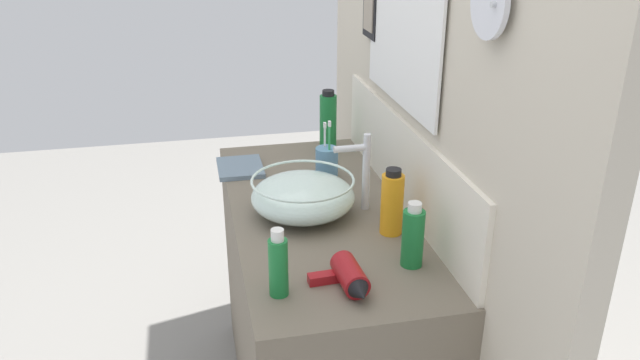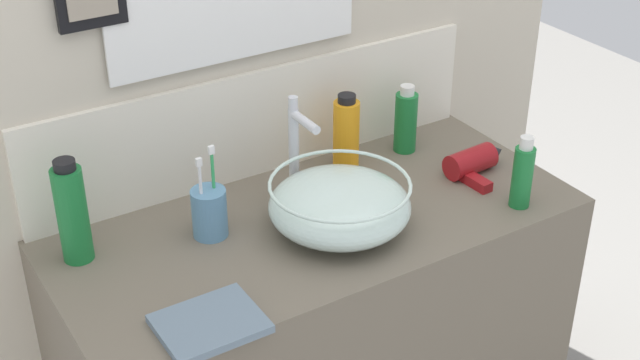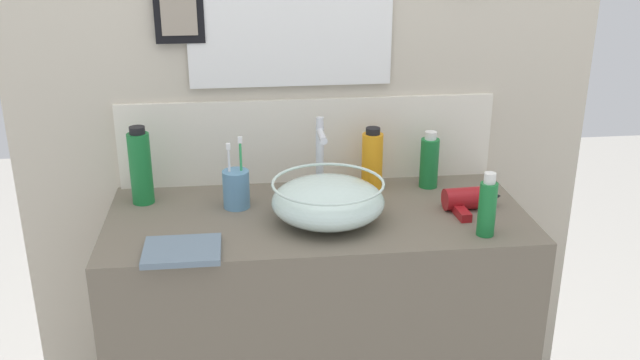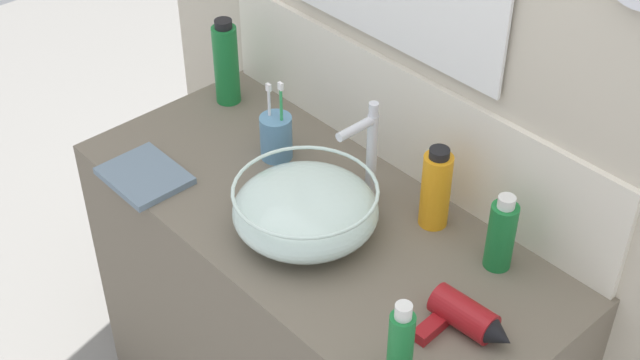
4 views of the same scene
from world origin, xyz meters
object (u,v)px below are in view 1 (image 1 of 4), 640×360
hand_towel (240,167)px  faucet (363,167)px  toothbrush_cup (327,163)px  lotion_bottle (328,122)px  glass_bowl_sink (303,196)px  spray_bottle (392,203)px  shampoo_bottle (278,265)px  hair_drier (350,278)px  soap_dispenser (413,237)px

hand_towel → faucet: bearing=40.9°
toothbrush_cup → lotion_bottle: (-0.27, 0.06, 0.05)m
glass_bowl_sink → spray_bottle: (0.16, 0.22, 0.03)m
glass_bowl_sink → shampoo_bottle: 0.42m
faucet → toothbrush_cup: 0.26m
spray_bottle → hand_towel: size_ratio=1.01×
shampoo_bottle → lotion_bottle: (-0.91, 0.32, 0.03)m
hair_drier → hand_towel: bearing=-166.7°
toothbrush_cup → spray_bottle: bearing=12.9°
faucet → spray_bottle: size_ratio=1.24×
lotion_bottle → glass_bowl_sink: bearing=-20.4°
shampoo_bottle → hand_towel: shampoo_bottle is taller
spray_bottle → hand_towel: spray_bottle is taller
toothbrush_cup → soap_dispenser: size_ratio=1.19×
lotion_bottle → hand_towel: lotion_bottle is taller
faucet → soap_dispenser: bearing=6.6°
faucet → hair_drier: bearing=-19.3°
glass_bowl_sink → shampoo_bottle: bearing=-18.4°
soap_dispenser → spray_bottle: 0.18m
toothbrush_cup → hair_drier: bearing=-7.9°
soap_dispenser → lotion_bottle: (-0.85, -0.03, 0.03)m
faucet → spray_bottle: (0.16, 0.04, -0.04)m
hair_drier → hand_towel: (-0.79, -0.19, -0.02)m
spray_bottle → hair_drier: bearing=-36.4°
shampoo_bottle → toothbrush_cup: bearing=158.1°
glass_bowl_sink → faucet: faucet is taller
lotion_bottle → shampoo_bottle: bearing=-19.5°
toothbrush_cup → spray_bottle: size_ratio=1.08×
soap_dispenser → hand_towel: (-0.72, -0.37, -0.07)m
hair_drier → spray_bottle: spray_bottle is taller
shampoo_bottle → hand_towel: 0.78m
soap_dispenser → shampoo_bottle: soap_dispenser is taller
hand_towel → toothbrush_cup: bearing=63.9°
faucet → soap_dispenser: 0.34m
spray_bottle → glass_bowl_sink: bearing=-126.2°
faucet → hand_towel: bearing=-139.1°
toothbrush_cup → faucet: bearing=12.2°
soap_dispenser → spray_bottle: (-0.18, 0.00, 0.01)m
glass_bowl_sink → soap_dispenser: 0.40m
faucet → shampoo_bottle: 0.51m
lotion_bottle → soap_dispenser: bearing=1.8°
shampoo_bottle → hair_drier: bearing=85.4°
shampoo_bottle → lotion_bottle: size_ratio=0.75×
hair_drier → faucet: bearing=160.7°
hand_towel → glass_bowl_sink: bearing=21.6°
faucet → soap_dispenser: size_ratio=1.36×
faucet → glass_bowl_sink: bearing=-90.0°
hair_drier → soap_dispenser: soap_dispenser is taller
hair_drier → spray_bottle: (-0.25, 0.18, 0.06)m
soap_dispenser → faucet: bearing=-173.4°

